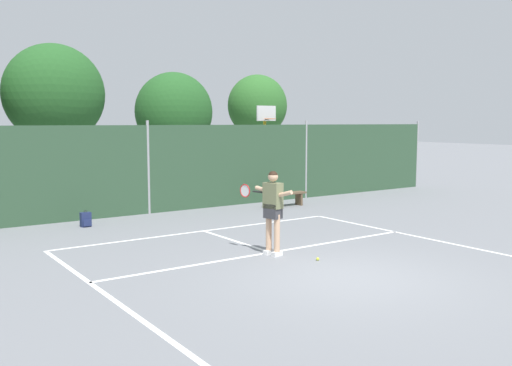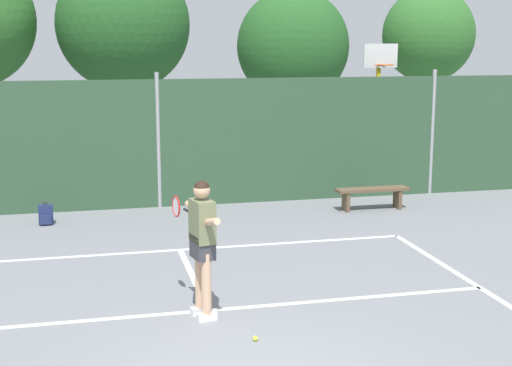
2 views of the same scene
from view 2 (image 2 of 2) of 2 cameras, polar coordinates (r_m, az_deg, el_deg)
chainlink_fence at (r=16.11m, az=-7.62°, el=3.04°), size 26.09×0.09×2.96m
basketball_hoop at (r=19.09m, az=9.56°, el=6.95°), size 0.90×0.67×3.55m
treeline_backdrop at (r=25.70m, az=-13.97°, el=11.59°), size 26.38×4.14×6.48m
tennis_player at (r=9.59m, az=-4.24°, el=-4.18°), size 0.46×1.40×1.85m
tennis_ball at (r=9.16m, az=-0.05°, el=-12.03°), size 0.07×0.07×0.07m
backpack_navy at (r=15.22m, az=-16.07°, el=-2.42°), size 0.28×0.24×0.46m
courtside_bench at (r=16.07m, az=9.05°, el=-0.81°), size 1.60×0.36×0.48m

